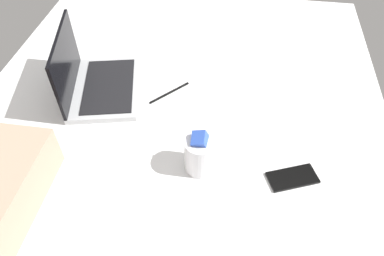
% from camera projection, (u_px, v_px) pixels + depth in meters
% --- Properties ---
extents(bed_mattress, '(1.80, 1.40, 0.18)m').
position_uv_depth(bed_mattress, '(176.00, 140.00, 1.26)').
color(bed_mattress, white).
rests_on(bed_mattress, ground).
extents(laptop, '(0.37, 0.30, 0.23)m').
position_uv_depth(laptop, '(95.00, 81.00, 1.27)').
color(laptop, '#B7BABC').
rests_on(laptop, bed_mattress).
extents(snack_cup, '(0.09, 0.09, 0.14)m').
position_uv_depth(snack_cup, '(200.00, 154.00, 1.03)').
color(snack_cup, silver).
rests_on(snack_cup, bed_mattress).
extents(cell_phone, '(0.12, 0.16, 0.01)m').
position_uv_depth(cell_phone, '(292.00, 178.00, 1.04)').
color(cell_phone, black).
rests_on(cell_phone, bed_mattress).
extents(charger_cable, '(0.13, 0.12, 0.01)m').
position_uv_depth(charger_cable, '(169.00, 93.00, 1.29)').
color(charger_cable, black).
rests_on(charger_cable, bed_mattress).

